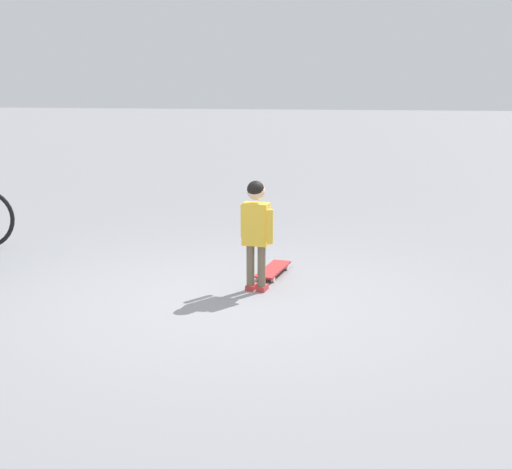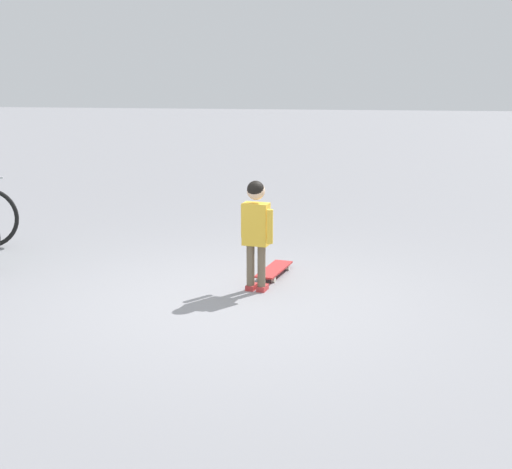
{
  "view_description": "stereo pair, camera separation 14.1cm",
  "coord_description": "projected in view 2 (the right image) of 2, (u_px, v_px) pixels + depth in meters",
  "views": [
    {
      "loc": [
        -6.66,
        -0.94,
        2.21
      ],
      "look_at": [
        0.44,
        -0.25,
        0.55
      ],
      "focal_mm": 54.91,
      "sensor_mm": 36.0,
      "label": 1
    },
    {
      "loc": [
        -6.64,
        -1.08,
        2.21
      ],
      "look_at": [
        0.44,
        -0.25,
        0.55
      ],
      "focal_mm": 54.91,
      "sensor_mm": 36.0,
      "label": 2
    }
  ],
  "objects": [
    {
      "name": "skateboard",
      "position": [
        274.0,
        270.0,
        7.94
      ],
      "size": [
        0.7,
        0.34,
        0.07
      ],
      "color": "#B22D2D",
      "rests_on": "ground"
    },
    {
      "name": "ground_plane",
      "position": [
        223.0,
        304.0,
        7.05
      ],
      "size": [
        50.0,
        50.0,
        0.0
      ],
      "primitive_type": "plane",
      "color": "gray"
    },
    {
      "name": "child_person",
      "position": [
        256.0,
        223.0,
        7.29
      ],
      "size": [
        0.28,
        0.33,
        1.06
      ],
      "color": "brown",
      "rests_on": "ground"
    }
  ]
}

